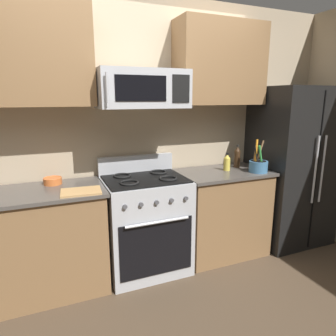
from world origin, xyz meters
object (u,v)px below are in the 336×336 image
(range_oven, at_px, (146,223))
(utensil_crock, at_px, (258,165))
(microwave, at_px, (142,89))
(refrigerator, at_px, (292,166))
(prep_bowl, at_px, (53,181))
(bottle_soy, at_px, (237,157))
(bottle_oil, at_px, (227,163))
(cutting_board, at_px, (81,192))

(range_oven, bearing_deg, utensil_crock, -8.22)
(utensil_crock, bearing_deg, range_oven, 171.78)
(microwave, bearing_deg, utensil_crock, -9.50)
(refrigerator, height_order, prep_bowl, refrigerator)
(bottle_soy, height_order, bottle_oil, bottle_soy)
(microwave, relative_size, prep_bowl, 4.95)
(refrigerator, height_order, bottle_soy, refrigerator)
(microwave, bearing_deg, range_oven, -89.99)
(microwave, bearing_deg, cutting_board, -161.09)
(range_oven, xyz_separation_m, bottle_oil, (0.90, 0.02, 0.52))
(refrigerator, bearing_deg, bottle_soy, 170.58)
(range_oven, bearing_deg, bottle_soy, 5.00)
(bottle_soy, relative_size, prep_bowl, 1.55)
(microwave, xyz_separation_m, prep_bowl, (-0.79, 0.14, -0.78))
(range_oven, bearing_deg, cutting_board, -163.40)
(utensil_crock, height_order, cutting_board, utensil_crock)
(range_oven, height_order, cutting_board, range_oven)
(range_oven, relative_size, bottle_oil, 5.95)
(bottle_oil, bearing_deg, cutting_board, -172.68)
(range_oven, height_order, prep_bowl, range_oven)
(utensil_crock, distance_m, bottle_oil, 0.31)
(utensil_crock, distance_m, bottle_soy, 0.28)
(bottle_soy, distance_m, prep_bowl, 1.88)
(microwave, bearing_deg, bottle_soy, 3.61)
(utensil_crock, relative_size, cutting_board, 1.06)
(bottle_soy, bearing_deg, utensil_crock, -74.04)
(bottle_oil, bearing_deg, prep_bowl, 174.98)
(prep_bowl, bearing_deg, range_oven, -11.70)
(microwave, xyz_separation_m, bottle_oil, (0.90, -0.01, -0.73))
(refrigerator, relative_size, microwave, 2.26)
(range_oven, height_order, bottle_soy, bottle_soy)
(range_oven, relative_size, cutting_board, 3.49)
(refrigerator, xyz_separation_m, utensil_crock, (-0.60, -0.15, 0.10))
(range_oven, distance_m, refrigerator, 1.80)
(bottle_soy, bearing_deg, refrigerator, -9.42)
(microwave, relative_size, utensil_crock, 2.35)
(refrigerator, bearing_deg, prep_bowl, 175.93)
(cutting_board, xyz_separation_m, prep_bowl, (-0.20, 0.34, 0.02))
(range_oven, bearing_deg, refrigerator, -0.56)
(cutting_board, bearing_deg, range_oven, 16.60)
(bottle_soy, height_order, prep_bowl, bottle_soy)
(utensil_crock, relative_size, bottle_soy, 1.36)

